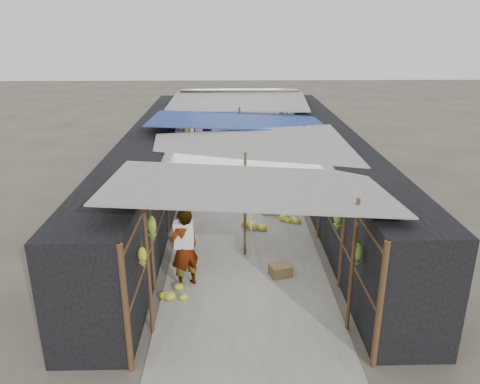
{
  "coord_description": "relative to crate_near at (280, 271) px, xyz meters",
  "views": [
    {
      "loc": [
        -0.36,
        -7.27,
        5.38
      ],
      "look_at": [
        -0.09,
        4.09,
        1.25
      ],
      "focal_mm": 35.0,
      "sensor_mm": 36.0,
      "label": 1
    }
  ],
  "objects": [
    {
      "name": "vendor_elderly",
      "position": [
        -2.09,
        -0.36,
        0.75
      ],
      "size": [
        0.78,
        0.73,
        1.78
      ],
      "primitive_type": "imported",
      "rotation": [
        0.0,
        0.0,
        3.76
      ],
      "color": "white",
      "rests_on": "ground"
    },
    {
      "name": "ground",
      "position": [
        -0.77,
        -1.96,
        -0.14
      ],
      "size": [
        80.0,
        80.0,
        0.0
      ],
      "primitive_type": "plane",
      "color": "#6B6356",
      "rests_on": "ground"
    },
    {
      "name": "crate_back",
      "position": [
        -0.93,
        4.6,
        -0.0
      ],
      "size": [
        0.52,
        0.48,
        0.27
      ],
      "primitive_type": "cube",
      "rotation": [
        0.0,
        0.0,
        0.36
      ],
      "color": "#9A794E",
      "rests_on": "ground"
    },
    {
      "name": "market_canopy",
      "position": [
        -0.74,
        4.85,
        2.27
      ],
      "size": [
        5.62,
        15.2,
        2.77
      ],
      "color": "brown",
      "rests_on": "ground"
    },
    {
      "name": "vendor_seated",
      "position": [
        0.93,
        7.08,
        0.3
      ],
      "size": [
        0.37,
        0.59,
        0.88
      ],
      "primitive_type": "imported",
      "rotation": [
        0.0,
        0.0,
        -1.65
      ],
      "color": "#524D47",
      "rests_on": "ground"
    },
    {
      "name": "hanging_bananas",
      "position": [
        -0.72,
        4.74,
        1.49
      ],
      "size": [
        3.95,
        13.51,
        0.87
      ],
      "color": "gold",
      "rests_on": "ground"
    },
    {
      "name": "crate_mid",
      "position": [
        0.11,
        3.69,
        0.03
      ],
      "size": [
        0.6,
        0.5,
        0.34
      ],
      "primitive_type": "cube",
      "rotation": [
        0.0,
        0.0,
        -0.09
      ],
      "color": "#9A794E",
      "rests_on": "ground"
    },
    {
      "name": "stall_right",
      "position": [
        1.93,
        4.54,
        1.01
      ],
      "size": [
        1.4,
        15.0,
        2.3
      ],
      "primitive_type": "cube",
      "color": "black",
      "rests_on": "ground"
    },
    {
      "name": "black_basin",
      "position": [
        0.93,
        6.51,
        -0.05
      ],
      "size": [
        0.58,
        0.58,
        0.17
      ],
      "primitive_type": "cylinder",
      "color": "black",
      "rests_on": "ground"
    },
    {
      "name": "crate_near",
      "position": [
        0.0,
        0.0,
        0.0
      ],
      "size": [
        0.55,
        0.49,
        0.28
      ],
      "primitive_type": "cube",
      "rotation": [
        0.0,
        0.0,
        0.3
      ],
      "color": "#9A794E",
      "rests_on": "ground"
    },
    {
      "name": "floor_bananas",
      "position": [
        -1.13,
        4.2,
        0.02
      ],
      "size": [
        3.91,
        10.3,
        0.36
      ],
      "color": "gold",
      "rests_on": "ground"
    },
    {
      "name": "aisle_slab",
      "position": [
        -0.77,
        4.54,
        -0.13
      ],
      "size": [
        3.6,
        16.0,
        0.02
      ],
      "primitive_type": "cube",
      "color": "#9E998E",
      "rests_on": "ground"
    },
    {
      "name": "shopper_blue",
      "position": [
        -1.88,
        7.54,
        0.79
      ],
      "size": [
        1.12,
        1.02,
        1.86
      ],
      "primitive_type": "imported",
      "rotation": [
        0.0,
        0.0,
        0.43
      ],
      "color": "#213CA7",
      "rests_on": "ground"
    },
    {
      "name": "stall_left",
      "position": [
        -3.47,
        4.54,
        1.01
      ],
      "size": [
        1.4,
        15.0,
        2.3
      ],
      "primitive_type": "cube",
      "color": "black",
      "rests_on": "ground"
    }
  ]
}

